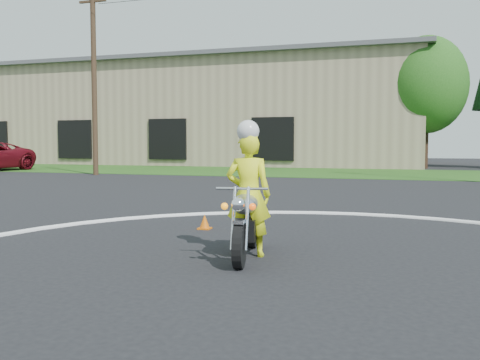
% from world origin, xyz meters
% --- Properties ---
extents(ground, '(120.00, 120.00, 0.00)m').
position_xyz_m(ground, '(0.00, 0.00, 0.00)').
color(ground, black).
rests_on(ground, ground).
extents(grass_strip, '(120.00, 10.00, 0.02)m').
position_xyz_m(grass_strip, '(0.00, 27.00, 0.01)').
color(grass_strip, '#1E4714').
rests_on(grass_strip, ground).
extents(course_markings, '(19.05, 19.05, 0.12)m').
position_xyz_m(course_markings, '(2.17, 4.35, 0.01)').
color(course_markings, silver).
rests_on(course_markings, ground).
extents(primary_motorcycle, '(0.74, 2.12, 1.12)m').
position_xyz_m(primary_motorcycle, '(-1.03, 3.66, 0.54)').
color(primary_motorcycle, black).
rests_on(primary_motorcycle, ground).
extents(rider_primary_grp, '(0.75, 0.56, 2.08)m').
position_xyz_m(rider_primary_grp, '(-1.04, 3.80, 1.00)').
color(rider_primary_grp, '#ECF619').
rests_on(rider_primary_grp, ground).
extents(warehouse, '(41.00, 17.00, 8.30)m').
position_xyz_m(warehouse, '(-18.00, 39.99, 4.16)').
color(warehouse, tan).
rests_on(warehouse, ground).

